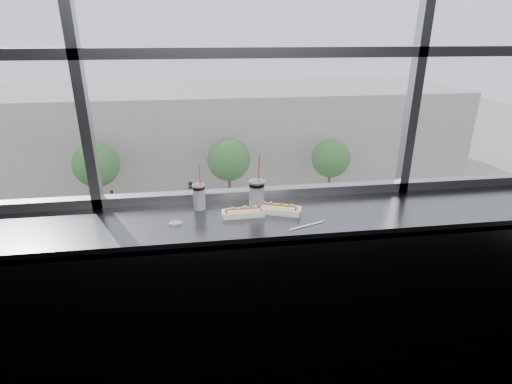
{
  "coord_description": "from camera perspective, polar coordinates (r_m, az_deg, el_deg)",
  "views": [
    {
      "loc": [
        -0.35,
        -0.89,
        2.11
      ],
      "look_at": [
        -0.05,
        1.23,
        1.25
      ],
      "focal_mm": 28.0,
      "sensor_mm": 36.0,
      "label": 1
    }
  ],
  "objects": [
    {
      "name": "wall_back_lower",
      "position": [
        2.88,
        0.16,
        -10.92
      ],
      "size": [
        6.0,
        0.0,
        6.0
      ],
      "primitive_type": "plane",
      "rotation": [
        1.57,
        0.0,
        0.0
      ],
      "color": "black",
      "rests_on": "ground"
    },
    {
      "name": "counter",
      "position": [
        2.39,
        1.14,
        -3.95
      ],
      "size": [
        6.0,
        0.55,
        0.06
      ],
      "primitive_type": "cube",
      "color": "#5D5D5E",
      "rests_on": "ground"
    },
    {
      "name": "counter_fascia",
      "position": [
        2.46,
        2.05,
        -17.56
      ],
      "size": [
        6.0,
        0.04,
        1.04
      ],
      "primitive_type": "cube",
      "color": "#5D5D5E",
      "rests_on": "ground"
    },
    {
      "name": "hotdog_tray_left",
      "position": [
        2.35,
        -1.82,
        -2.9
      ],
      "size": [
        0.25,
        0.09,
        0.06
      ],
      "rotation": [
        0.0,
        0.0,
        0.02
      ],
      "color": "white",
      "rests_on": "counter"
    },
    {
      "name": "hotdog_tray_right",
      "position": [
        2.39,
        3.18,
        -2.42
      ],
      "size": [
        0.28,
        0.18,
        0.07
      ],
      "rotation": [
        0.0,
        0.0,
        -0.37
      ],
      "color": "white",
      "rests_on": "counter"
    },
    {
      "name": "soda_cup_left",
      "position": [
        2.45,
        -8.13,
        -0.51
      ],
      "size": [
        0.08,
        0.08,
        0.3
      ],
      "color": "white",
      "rests_on": "counter"
    },
    {
      "name": "soda_cup_right",
      "position": [
        2.39,
        0.1,
        -0.36
      ],
      "size": [
        0.1,
        0.1,
        0.37
      ],
      "color": "white",
      "rests_on": "counter"
    },
    {
      "name": "loose_straw",
      "position": [
        2.26,
        7.29,
        -4.77
      ],
      "size": [
        0.22,
        0.09,
        0.01
      ],
      "primitive_type": "cylinder",
      "rotation": [
        0.0,
        1.57,
        0.35
      ],
      "color": "white",
      "rests_on": "counter"
    },
    {
      "name": "wrapper",
      "position": [
        2.3,
        -11.43,
        -4.32
      ],
      "size": [
        0.09,
        0.06,
        0.02
      ],
      "primitive_type": "ellipsoid",
      "color": "silver",
      "rests_on": "counter"
    },
    {
      "name": "plaza_ground",
      "position": [
        47.73,
        -7.48,
        5.79
      ],
      "size": [
        120.0,
        120.0,
        0.0
      ],
      "primitive_type": "plane",
      "color": "#A39B85",
      "rests_on": "ground"
    },
    {
      "name": "street_asphalt",
      "position": [
        25.94,
        -6.36,
        -8.52
      ],
      "size": [
        80.0,
        10.0,
        0.06
      ],
      "primitive_type": "cube",
      "color": "black",
      "rests_on": "plaza_ground"
    },
    {
      "name": "far_sidewalk",
      "position": [
        33.09,
        -6.91,
        -1.55
      ],
      "size": [
        80.0,
        6.0,
        0.04
      ],
      "primitive_type": "cube",
      "color": "#A39B85",
      "rests_on": "plaza_ground"
    },
    {
      "name": "far_building",
      "position": [
        41.41,
        -7.59,
        9.02
      ],
      "size": [
        50.0,
        14.0,
        8.0
      ],
      "primitive_type": "cube",
      "color": "#B2A69D",
      "rests_on": "plaza_ground"
    },
    {
      "name": "car_far_b",
      "position": [
        29.02,
        -6.59,
        -2.8
      ],
      "size": [
        2.5,
        5.92,
        1.97
      ],
      "primitive_type": "imported",
      "rotation": [
        0.0,
        0.0,
        1.58
      ],
      "color": "#A20003",
      "rests_on": "street_asphalt"
    },
    {
      "name": "car_far_c",
      "position": [
        32.08,
        17.66,
        -1.37
      ],
      "size": [
        2.96,
        5.82,
        1.86
      ],
      "primitive_type": "imported",
      "rotation": [
        0.0,
        0.0,
        1.45
      ],
      "color": "silver",
      "rests_on": "street_asphalt"
    },
    {
      "name": "car_near_b",
      "position": [
        22.73,
        -21.59,
        -12.05
      ],
      "size": [
        2.74,
        5.75,
        1.86
      ],
      "primitive_type": "imported",
      "rotation": [
        0.0,
        0.0,
        1.5
      ],
      "color": "#313131",
      "rests_on": "street_asphalt"
    },
    {
      "name": "car_far_a",
      "position": [
        30.48,
        -25.16,
        -3.72
      ],
      "size": [
        2.69,
        5.75,
        1.87
      ],
      "primitive_type": "imported",
      "rotation": [
        0.0,
        0.0,
        1.63
      ],
      "color": "black",
      "rests_on": "street_asphalt"
    },
    {
      "name": "car_near_e",
      "position": [
        25.35,
        22.98,
        -8.61
      ],
      "size": [
        3.02,
        5.75,
        1.83
      ],
      "primitive_type": "imported",
      "rotation": [
        0.0,
        0.0,
        1.43
      ],
      "color": "navy",
      "rests_on": "street_asphalt"
    },
    {
      "name": "pedestrian_b",
      "position": [
        32.82,
        -9.23,
        0.2
      ],
      "size": [
        0.96,
        0.72,
        2.17
      ],
      "primitive_type": "imported",
      "color": "#66605B",
      "rests_on": "far_sidewalk"
    },
    {
      "name": "pedestrian_a",
      "position": [
        33.28,
        -19.89,
        -0.8
      ],
      "size": [
        0.64,
        0.85,
        1.92
      ],
      "primitive_type": "imported",
      "rotation": [
        0.0,
        0.0,
        4.71
      ],
      "color": "#66605B",
      "rests_on": "far_sidewalk"
    },
    {
      "name": "tree_left",
      "position": [
        32.79,
        -21.87,
        3.64
      ],
      "size": [
        3.5,
        3.5,
        5.46
      ],
      "color": "#47382B",
      "rests_on": "far_sidewalk"
    },
    {
      "name": "tree_center",
      "position": [
        31.9,
        -3.91,
        4.65
      ],
      "size": [
        3.46,
        3.46,
        5.41
      ],
      "color": "#47382B",
      "rests_on": "far_sidewalk"
    },
    {
      "name": "tree_right",
      "position": [
        33.63,
        10.63,
        4.75
      ],
      "size": [
        3.21,
        3.21,
        5.01
      ],
      "color": "#47382B",
      "rests_on": "far_sidewalk"
    }
  ]
}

